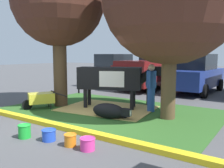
{
  "coord_description": "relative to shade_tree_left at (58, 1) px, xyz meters",
  "views": [
    {
      "loc": [
        4.9,
        -4.96,
        1.98
      ],
      "look_at": [
        -0.17,
        2.4,
        0.9
      ],
      "focal_mm": 38.95,
      "sensor_mm": 36.0,
      "label": 1
    }
  ],
  "objects": [
    {
      "name": "ground_plane",
      "position": [
        2.02,
        -1.58,
        -3.97
      ],
      "size": [
        80.0,
        80.0,
        0.0
      ],
      "primitive_type": "plane",
      "color": "#4C4C4F"
    },
    {
      "name": "grass_island",
      "position": [
        2.08,
        0.39,
        -3.96
      ],
      "size": [
        7.32,
        4.66,
        0.02
      ],
      "primitive_type": "cube",
      "color": "#2D5B23",
      "rests_on": "ground"
    },
    {
      "name": "curb_yellow",
      "position": [
        2.08,
        -2.09,
        -3.91
      ],
      "size": [
        8.52,
        0.24,
        0.12
      ],
      "primitive_type": "cube",
      "color": "yellow",
      "rests_on": "ground"
    },
    {
      "name": "hay_bedding",
      "position": [
        1.85,
        0.52,
        -3.94
      ],
      "size": [
        3.47,
        2.77,
        0.04
      ],
      "primitive_type": "cube",
      "rotation": [
        0.0,
        0.0,
        0.12
      ],
      "color": "tan",
      "rests_on": "ground"
    },
    {
      "name": "shade_tree_left",
      "position": [
        0.0,
        0.0,
        0.0
      ],
      "size": [
        3.47,
        3.47,
        5.75
      ],
      "color": "#4C3823",
      "rests_on": "ground"
    },
    {
      "name": "cow_holstein",
      "position": [
        1.91,
        0.76,
        -2.86
      ],
      "size": [
        3.0,
        1.61,
        1.57
      ],
      "color": "black",
      "rests_on": "ground"
    },
    {
      "name": "calf_lying",
      "position": [
        2.67,
        -0.5,
        -3.73
      ],
      "size": [
        1.32,
        0.6,
        0.48
      ],
      "color": "black",
      "rests_on": "ground"
    },
    {
      "name": "person_handler",
      "position": [
        2.87,
        1.94,
        -3.14
      ],
      "size": [
        0.48,
        0.34,
        1.55
      ],
      "color": "black",
      "rests_on": "ground"
    },
    {
      "name": "person_visitor_near",
      "position": [
        3.34,
        1.04,
        -3.07
      ],
      "size": [
        0.34,
        0.52,
        1.66
      ],
      "color": "#23478C",
      "rests_on": "ground"
    },
    {
      "name": "wheelbarrow",
      "position": [
        -0.23,
        -0.79,
        -3.58
      ],
      "size": [
        1.18,
        1.51,
        0.63
      ],
      "color": "gold",
      "rests_on": "ground"
    },
    {
      "name": "bucket_green",
      "position": [
        2.0,
        -3.09,
        -3.8
      ],
      "size": [
        0.31,
        0.31,
        0.32
      ],
      "color": "green",
      "rests_on": "ground"
    },
    {
      "name": "bucket_blue",
      "position": [
        2.63,
        -2.89,
        -3.83
      ],
      "size": [
        0.34,
        0.34,
        0.27
      ],
      "color": "blue",
      "rests_on": "ground"
    },
    {
      "name": "bucket_orange",
      "position": [
        3.28,
        -2.86,
        -3.83
      ],
      "size": [
        0.28,
        0.28,
        0.27
      ],
      "color": "orange",
      "rests_on": "ground"
    },
    {
      "name": "bucket_pink",
      "position": [
        3.73,
        -2.81,
        -3.83
      ],
      "size": [
        0.33,
        0.33,
        0.26
      ],
      "color": "#EA3893",
      "rests_on": "ground"
    },
    {
      "name": "hatchback_white",
      "position": [
        -2.15,
        6.86,
        -2.98
      ],
      "size": [
        2.17,
        4.47,
        2.02
      ],
      "color": "silver",
      "rests_on": "ground"
    },
    {
      "name": "pickup_truck_maroon",
      "position": [
        0.72,
        6.72,
        -2.85
      ],
      "size": [
        2.4,
        5.48,
        2.42
      ],
      "color": "maroon",
      "rests_on": "ground"
    },
    {
      "name": "sedan_blue",
      "position": [
        3.33,
        6.41,
        -2.98
      ],
      "size": [
        2.17,
        4.47,
        2.02
      ],
      "color": "navy",
      "rests_on": "ground"
    }
  ]
}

